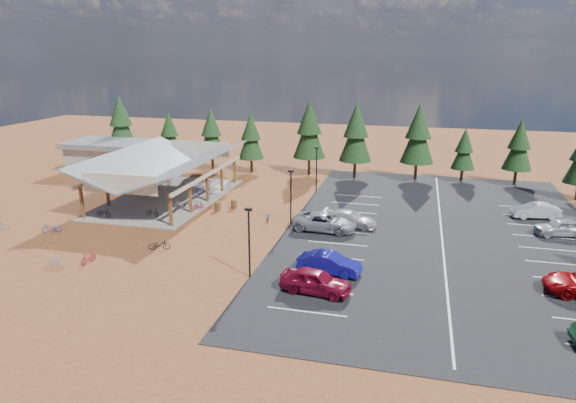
{
  "coord_description": "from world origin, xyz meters",
  "views": [
    {
      "loc": [
        15.9,
        -41.74,
        15.45
      ],
      "look_at": [
        4.88,
        1.42,
        2.35
      ],
      "focal_mm": 32.0,
      "sensor_mm": 36.0,
      "label": 1
    }
  ],
  "objects_px": {
    "trash_bin_1": "(234,204)",
    "car_0": "(316,281)",
    "bike_5": "(179,205)",
    "car_2": "(324,222)",
    "bike_15": "(198,206)",
    "outbuilding": "(110,155)",
    "bike_1": "(146,193)",
    "bike_4": "(152,212)",
    "bike_14": "(268,216)",
    "bike_2": "(155,186)",
    "bike_11": "(88,257)",
    "lamp_post_0": "(249,238)",
    "lamp_post_2": "(317,166)",
    "bike_13": "(56,261)",
    "bike_12": "(159,245)",
    "bike_6": "(205,190)",
    "bike_7": "(204,181)",
    "trash_bin_0": "(218,206)",
    "bike_10": "(51,228)",
    "car_1": "(329,263)",
    "car_3": "(349,219)",
    "car_8": "(561,227)",
    "bike_3": "(164,181)",
    "car_9": "(535,211)",
    "bike_0": "(104,213)",
    "lamp_post_1": "(291,193)"
  },
  "relations": [
    {
      "from": "lamp_post_2",
      "to": "car_2",
      "type": "distance_m",
      "value": 13.6
    },
    {
      "from": "outbuilding",
      "to": "car_9",
      "type": "distance_m",
      "value": 52.0
    },
    {
      "from": "trash_bin_1",
      "to": "car_9",
      "type": "bearing_deg",
      "value": 8.05
    },
    {
      "from": "bike_0",
      "to": "lamp_post_1",
      "type": "bearing_deg",
      "value": -76.75
    },
    {
      "from": "outbuilding",
      "to": "bike_1",
      "type": "xyz_separation_m",
      "value": [
        11.64,
        -11.55,
        -1.38
      ]
    },
    {
      "from": "bike_2",
      "to": "bike_11",
      "type": "height_order",
      "value": "bike_2"
    },
    {
      "from": "bike_6",
      "to": "bike_7",
      "type": "bearing_deg",
      "value": 14.46
    },
    {
      "from": "bike_6",
      "to": "bike_7",
      "type": "height_order",
      "value": "bike_7"
    },
    {
      "from": "outbuilding",
      "to": "car_1",
      "type": "xyz_separation_m",
      "value": [
        34.35,
        -25.98,
        -1.23
      ]
    },
    {
      "from": "trash_bin_0",
      "to": "bike_1",
      "type": "relative_size",
      "value": 0.5
    },
    {
      "from": "bike_1",
      "to": "car_3",
      "type": "xyz_separation_m",
      "value": [
        22.7,
        -3.78,
        0.11
      ]
    },
    {
      "from": "bike_14",
      "to": "car_1",
      "type": "bearing_deg",
      "value": -68.36
    },
    {
      "from": "trash_bin_0",
      "to": "bike_2",
      "type": "distance_m",
      "value": 11.37
    },
    {
      "from": "bike_7",
      "to": "trash_bin_0",
      "type": "bearing_deg",
      "value": -155.49
    },
    {
      "from": "trash_bin_1",
      "to": "car_0",
      "type": "xyz_separation_m",
      "value": [
        11.82,
        -16.65,
        0.4
      ]
    },
    {
      "from": "bike_12",
      "to": "bike_13",
      "type": "bearing_deg",
      "value": 105.52
    },
    {
      "from": "bike_2",
      "to": "bike_10",
      "type": "bearing_deg",
      "value": -170.49
    },
    {
      "from": "bike_7",
      "to": "car_2",
      "type": "relative_size",
      "value": 0.29
    },
    {
      "from": "bike_15",
      "to": "car_0",
      "type": "bearing_deg",
      "value": 163.15
    },
    {
      "from": "bike_7",
      "to": "car_8",
      "type": "xyz_separation_m",
      "value": [
        36.89,
        -8.47,
        0.19
      ]
    },
    {
      "from": "lamp_post_2",
      "to": "bike_4",
      "type": "bearing_deg",
      "value": -135.22
    },
    {
      "from": "bike_5",
      "to": "bike_13",
      "type": "height_order",
      "value": "bike_5"
    },
    {
      "from": "bike_12",
      "to": "car_9",
      "type": "height_order",
      "value": "car_9"
    },
    {
      "from": "bike_1",
      "to": "bike_11",
      "type": "height_order",
      "value": "bike_1"
    },
    {
      "from": "outbuilding",
      "to": "car_3",
      "type": "relative_size",
      "value": 2.23
    },
    {
      "from": "trash_bin_1",
      "to": "bike_1",
      "type": "bearing_deg",
      "value": 174.26
    },
    {
      "from": "trash_bin_1",
      "to": "bike_4",
      "type": "height_order",
      "value": "bike_4"
    },
    {
      "from": "lamp_post_0",
      "to": "bike_14",
      "type": "xyz_separation_m",
      "value": [
        -2.32,
        12.5,
        -2.57
      ]
    },
    {
      "from": "bike_15",
      "to": "car_8",
      "type": "distance_m",
      "value": 33.54
    },
    {
      "from": "bike_15",
      "to": "bike_14",
      "type": "bearing_deg",
      "value": -162.1
    },
    {
      "from": "car_2",
      "to": "bike_13",
      "type": "bearing_deg",
      "value": 128.04
    },
    {
      "from": "bike_15",
      "to": "car_3",
      "type": "distance_m",
      "value": 15.5
    },
    {
      "from": "bike_0",
      "to": "bike_5",
      "type": "bearing_deg",
      "value": -50.19
    },
    {
      "from": "trash_bin_1",
      "to": "bike_5",
      "type": "height_order",
      "value": "bike_5"
    },
    {
      "from": "bike_5",
      "to": "car_2",
      "type": "height_order",
      "value": "car_2"
    },
    {
      "from": "bike_4",
      "to": "bike_14",
      "type": "relative_size",
      "value": 1.0
    },
    {
      "from": "trash_bin_1",
      "to": "bike_15",
      "type": "bearing_deg",
      "value": -156.06
    },
    {
      "from": "bike_1",
      "to": "bike_3",
      "type": "height_order",
      "value": "bike_1"
    },
    {
      "from": "lamp_post_0",
      "to": "car_3",
      "type": "height_order",
      "value": "lamp_post_0"
    },
    {
      "from": "bike_2",
      "to": "bike_12",
      "type": "bearing_deg",
      "value": -134.14
    },
    {
      "from": "bike_1",
      "to": "bike_6",
      "type": "distance_m",
      "value": 6.39
    },
    {
      "from": "bike_11",
      "to": "bike_3",
      "type": "bearing_deg",
      "value": 113.77
    },
    {
      "from": "bike_6",
      "to": "bike_11",
      "type": "bearing_deg",
      "value": 167.0
    },
    {
      "from": "lamp_post_2",
      "to": "trash_bin_1",
      "type": "height_order",
      "value": "lamp_post_2"
    },
    {
      "from": "bike_7",
      "to": "bike_12",
      "type": "distance_m",
      "value": 20.61
    },
    {
      "from": "bike_6",
      "to": "bike_15",
      "type": "xyz_separation_m",
      "value": [
        1.63,
        -5.53,
        -0.14
      ]
    },
    {
      "from": "bike_6",
      "to": "bike_14",
      "type": "relative_size",
      "value": 1.22
    },
    {
      "from": "lamp_post_1",
      "to": "bike_6",
      "type": "height_order",
      "value": "lamp_post_1"
    },
    {
      "from": "trash_bin_0",
      "to": "bike_10",
      "type": "relative_size",
      "value": 0.54
    },
    {
      "from": "lamp_post_1",
      "to": "bike_15",
      "type": "xyz_separation_m",
      "value": [
        -10.1,
        1.93,
        -2.52
      ]
    }
  ]
}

